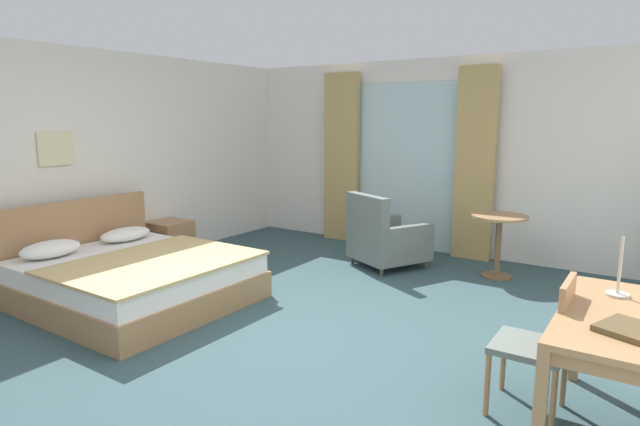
% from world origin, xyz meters
% --- Properties ---
extents(ground, '(6.41, 7.50, 0.10)m').
position_xyz_m(ground, '(0.00, 0.00, -0.05)').
color(ground, '#334C51').
extents(wall_back, '(6.01, 0.12, 2.59)m').
position_xyz_m(wall_back, '(0.00, 3.49, 1.29)').
color(wall_back, silver).
rests_on(wall_back, ground).
extents(wall_left, '(0.12, 7.10, 2.59)m').
position_xyz_m(wall_left, '(-2.95, 0.00, 1.29)').
color(wall_left, silver).
rests_on(wall_left, ground).
extents(balcony_glass_door, '(1.54, 0.02, 2.28)m').
position_xyz_m(balcony_glass_door, '(-0.39, 3.41, 1.14)').
color(balcony_glass_door, silver).
rests_on(balcony_glass_door, ground).
extents(curtain_panel_left, '(0.55, 0.10, 2.45)m').
position_xyz_m(curtain_panel_left, '(-1.38, 3.31, 1.22)').
color(curtain_panel_left, tan).
rests_on(curtain_panel_left, ground).
extents(curtain_panel_right, '(0.50, 0.10, 2.45)m').
position_xyz_m(curtain_panel_right, '(0.60, 3.31, 1.22)').
color(curtain_panel_right, tan).
rests_on(curtain_panel_right, ground).
extents(bed, '(2.09, 1.83, 0.93)m').
position_xyz_m(bed, '(-1.71, -0.17, 0.25)').
color(bed, '#9E754C').
rests_on(bed, ground).
extents(nightstand, '(0.47, 0.46, 0.50)m').
position_xyz_m(nightstand, '(-2.63, 1.12, 0.25)').
color(nightstand, '#9E754C').
rests_on(nightstand, ground).
extents(writing_desk, '(0.64, 1.31, 0.74)m').
position_xyz_m(writing_desk, '(2.53, -0.10, 0.65)').
color(writing_desk, '#9E754C').
rests_on(writing_desk, ground).
extents(desk_chair, '(0.42, 0.42, 0.88)m').
position_xyz_m(desk_chair, '(2.12, -0.08, 0.49)').
color(desk_chair, slate).
rests_on(desk_chair, ground).
extents(closed_book, '(0.33, 0.35, 0.03)m').
position_xyz_m(closed_book, '(2.56, -0.36, 0.76)').
color(closed_book, brown).
rests_on(closed_book, writing_desk).
extents(armchair_by_window, '(1.01, 1.03, 0.91)m').
position_xyz_m(armchair_by_window, '(-0.15, 2.33, 0.35)').
color(armchair_by_window, slate).
rests_on(armchair_by_window, ground).
extents(round_cafe_table, '(0.62, 0.62, 0.72)m').
position_xyz_m(round_cafe_table, '(1.11, 2.67, 0.53)').
color(round_cafe_table, '#9E754C').
rests_on(round_cafe_table, ground).
extents(framed_picture, '(0.03, 0.38, 0.36)m').
position_xyz_m(framed_picture, '(-2.87, -0.17, 1.48)').
color(framed_picture, beige).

